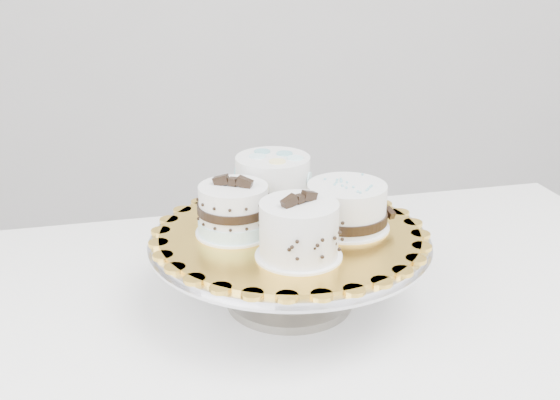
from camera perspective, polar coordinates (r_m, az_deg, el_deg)
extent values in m
cube|color=white|center=(1.03, 3.86, -9.43)|extent=(1.19, 0.82, 0.04)
cube|color=white|center=(1.68, 17.91, -12.11)|extent=(0.05, 0.05, 0.71)
cylinder|color=gray|center=(1.02, 0.78, -7.99)|extent=(0.18, 0.18, 0.01)
cylinder|color=gray|center=(1.00, 0.79, -5.90)|extent=(0.12, 0.12, 0.10)
cylinder|color=silver|center=(0.97, 0.80, -3.13)|extent=(0.38, 0.38, 0.01)
cylinder|color=silver|center=(0.98, 0.80, -3.31)|extent=(0.39, 0.39, 0.00)
cylinder|color=gold|center=(0.97, 0.81, -2.71)|extent=(0.48, 0.48, 0.01)
cylinder|color=white|center=(0.90, 1.52, -4.52)|extent=(0.11, 0.11, 0.00)
cylinder|color=white|center=(0.88, 1.55, -2.38)|extent=(0.14, 0.14, 0.07)
cylinder|color=white|center=(0.97, -3.74, -2.60)|extent=(0.11, 0.11, 0.00)
cylinder|color=white|center=(0.95, -3.79, -0.70)|extent=(0.13, 0.13, 0.07)
cylinder|color=#C0EDF3|center=(0.96, -3.76, -2.03)|extent=(0.10, 0.10, 0.02)
cylinder|color=black|center=(0.95, -3.79, -0.59)|extent=(0.10, 0.10, 0.01)
cylinder|color=white|center=(1.05, -0.58, -0.56)|extent=(0.12, 0.12, 0.00)
cylinder|color=white|center=(1.04, -0.59, 1.49)|extent=(0.12, 0.12, 0.08)
cylinder|color=white|center=(0.99, 5.37, -2.11)|extent=(0.12, 0.12, 0.00)
cylinder|color=white|center=(0.98, 5.43, -0.41)|extent=(0.14, 0.14, 0.06)
cylinder|color=black|center=(0.98, 5.40, -1.28)|extent=(0.11, 0.11, 0.01)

